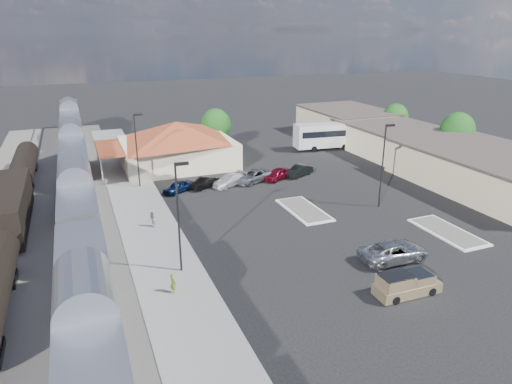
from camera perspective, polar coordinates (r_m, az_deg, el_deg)
name	(u,v)px	position (r m, az deg, el deg)	size (l,w,h in m)	color
ground	(277,223)	(45.22, 2.68, -3.93)	(280.00, 280.00, 0.00)	black
railbed	(49,224)	(49.21, -24.50, -3.69)	(16.00, 100.00, 0.12)	#4C4944
platform	(145,218)	(47.51, -13.74, -3.19)	(5.50, 92.00, 0.18)	gray
passenger_train	(78,204)	(45.19, -21.32, -1.41)	(3.00, 104.00, 5.55)	silver
freight_cars	(12,209)	(49.43, -28.23, -1.86)	(2.80, 46.00, 4.00)	black
station_depot	(177,143)	(64.72, -9.88, 6.00)	(18.35, 12.24, 6.20)	beige
buildings_east	(412,144)	(70.74, 18.89, 5.67)	(14.40, 51.40, 4.80)	#C6B28C
traffic_island_south	(304,210)	(48.49, 6.01, -2.22)	(3.30, 7.50, 0.21)	silver
traffic_island_north	(448,232)	(46.74, 22.83, -4.60)	(3.30, 7.50, 0.21)	silver
lamp_plat_s	(179,209)	(34.72, -9.60, -2.15)	(1.08, 0.25, 9.00)	black
lamp_plat_n	(137,145)	(55.52, -14.64, 5.74)	(1.08, 0.25, 9.00)	black
lamp_lot	(384,159)	(49.47, 15.68, 3.99)	(1.08, 0.25, 9.00)	black
tree_east_b	(457,131)	(72.76, 23.86, 6.99)	(4.94, 4.94, 6.96)	#382314
tree_east_c	(395,118)	(83.03, 17.01, 8.86)	(4.41, 4.41, 6.21)	#382314
tree_depot	(216,125)	(72.03, -5.04, 8.31)	(4.71, 4.71, 6.63)	#382314
pickup_truck	(407,284)	(35.14, 18.40, -10.90)	(4.90, 1.91, 1.68)	tan
suv	(394,251)	(39.54, 16.85, -7.13)	(2.72, 5.90, 1.64)	#9DA1A5
coach_bus	(334,134)	(74.28, 9.74, 7.16)	(13.14, 4.22, 4.14)	white
person_a	(173,283)	(33.81, -10.34, -11.08)	(0.58, 0.38, 1.58)	#A6C63E
person_b	(152,219)	(44.77, -12.85, -3.34)	(0.76, 0.59, 1.56)	silver
parked_car_a	(178,187)	(54.31, -9.72, 0.65)	(1.56, 3.88, 1.32)	#0C1D40
parked_car_b	(204,183)	(55.28, -6.56, 1.14)	(1.38, 3.96, 1.30)	black
parked_car_c	(230,180)	(55.87, -3.32, 1.49)	(1.96, 4.81, 1.40)	white
parked_car_d	(253,176)	(57.15, -0.37, 2.00)	(2.51, 5.44, 1.51)	gray
parked_car_e	(277,174)	(58.09, 2.68, 2.25)	(1.73, 4.29, 1.46)	maroon
parked_car_f	(299,171)	(59.70, 5.36, 2.65)	(1.51, 4.34, 1.43)	black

